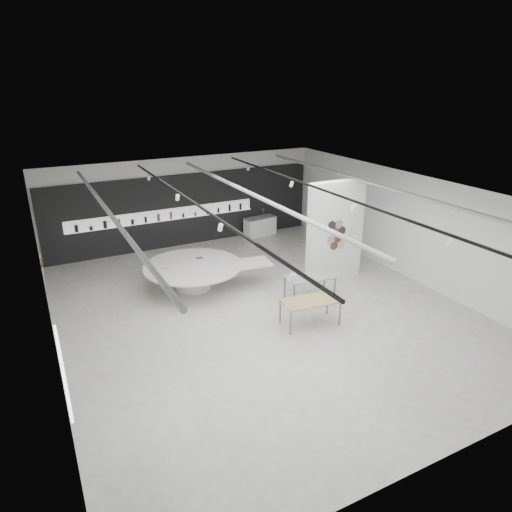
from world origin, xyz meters
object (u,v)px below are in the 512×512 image
display_island (195,273)px  sample_table_stone (310,278)px  sample_table_wood (310,302)px  partition_column (335,231)px  kitchen_counter (260,226)px

display_island → sample_table_stone: (3.07, -2.54, 0.18)m
display_island → sample_table_wood: size_ratio=2.56×
partition_column → sample_table_stone: bearing=-148.1°
sample_table_stone → partition_column: bearing=31.9°
sample_table_wood → sample_table_stone: (0.92, 1.40, 0.01)m
partition_column → kitchen_counter: 5.69m
partition_column → kitchen_counter: bearing=91.2°
display_island → sample_table_stone: bearing=-32.7°
sample_table_wood → sample_table_stone: sample_table_stone is taller
sample_table_wood → kitchen_counter: 8.37m
partition_column → display_island: (-4.77, 1.48, -1.24)m
display_island → partition_column: bearing=-10.3°
partition_column → sample_table_wood: bearing=-136.8°
display_island → sample_table_stone: size_ratio=2.74×
partition_column → display_island: bearing=162.8°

